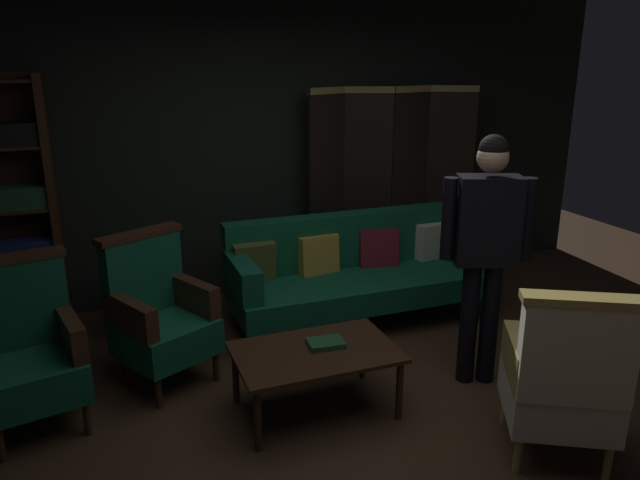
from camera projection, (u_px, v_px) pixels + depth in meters
name	position (u px, v px, depth m)	size (l,w,h in m)	color
ground_plane	(366.00, 423.00, 3.69)	(10.00, 10.00, 0.00)	#3D2819
back_wall	(256.00, 144.00, 5.47)	(7.20, 0.10, 2.80)	black
folding_screen	(389.00, 183.00, 5.82)	(1.70, 0.33, 1.90)	black
velvet_couch	(353.00, 268.00, 5.05)	(2.12, 0.78, 0.88)	#382114
coffee_table	(316.00, 357.00, 3.72)	(1.00, 0.64, 0.42)	#382114
armchair_gilt_accent	(563.00, 379.00, 3.24)	(0.79, 0.78, 1.04)	tan
armchair_wing_left	(28.00, 350.00, 3.55)	(0.69, 0.69, 1.04)	#382114
armchair_wing_right	(159.00, 314.00, 4.06)	(0.78, 0.77, 1.04)	#382114
standing_figure	(486.00, 239.00, 3.89)	(0.55, 0.34, 1.70)	black
potted_plant	(145.00, 282.00, 4.78)	(0.47, 0.47, 0.76)	brown
book_green_cloth	(326.00, 343.00, 3.76)	(0.22, 0.16, 0.03)	#1E4C28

